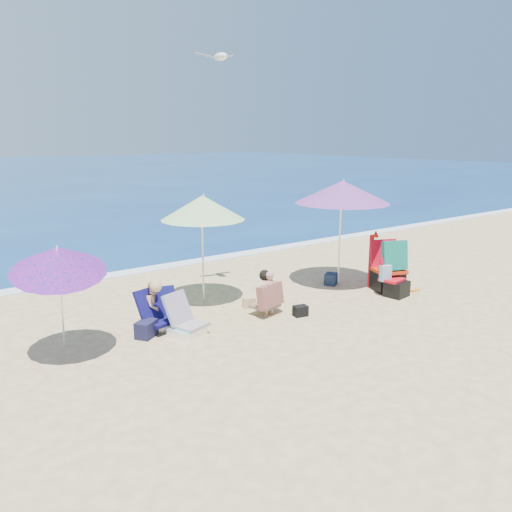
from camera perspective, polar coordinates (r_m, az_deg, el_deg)
ground at (r=9.66m, az=4.98°, el=-7.23°), size 120.00×120.00×0.00m
foam at (r=13.72m, az=-9.13°, el=-1.01°), size 120.00×0.50×0.04m
umbrella_turquoise at (r=11.61m, az=9.76°, el=7.15°), size 2.38×2.38×2.47m
umbrella_striped at (r=10.25m, az=-6.05°, el=5.46°), size 1.98×1.98×2.28m
umbrella_blue at (r=8.12m, az=-21.50°, el=-0.37°), size 1.66×1.71×1.95m
furled_umbrella at (r=11.73m, az=12.97°, el=-0.02°), size 0.16×0.24×1.35m
chair_navy at (r=9.39m, az=-10.18°, el=-6.81°), size 0.62×0.72×0.70m
chair_rainbow at (r=8.95m, az=-7.98°, el=-7.69°), size 0.72×0.77×0.73m
camp_chair_left at (r=11.37m, az=15.43°, el=-3.15°), size 0.56×0.60×0.84m
camp_chair_right at (r=11.66m, az=14.74°, el=-1.80°), size 0.93×0.85×1.19m
person_center at (r=9.74m, az=1.41°, el=-4.31°), size 0.64×0.56×0.89m
person_left at (r=9.24m, az=-11.41°, el=-5.51°), size 0.71×0.70×0.97m
bag_navy_a at (r=9.01m, az=-12.31°, el=-8.07°), size 0.46×0.44×0.29m
bag_tan at (r=10.27m, az=-0.80°, el=-5.28°), size 0.30×0.27×0.21m
bag_navy_b at (r=11.97m, az=8.47°, el=-2.59°), size 0.43×0.40×0.26m
bag_black_b at (r=9.84m, az=5.05°, el=-6.20°), size 0.30×0.24×0.21m
orange_item at (r=11.90m, az=17.56°, el=-3.74°), size 0.24×0.11×0.03m
seagull at (r=10.82m, az=-4.10°, el=21.58°), size 0.84×0.45×0.16m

